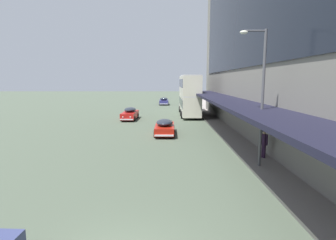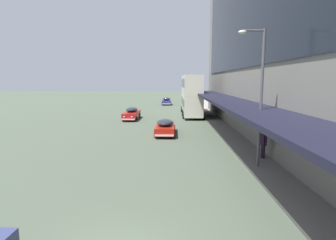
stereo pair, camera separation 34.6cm
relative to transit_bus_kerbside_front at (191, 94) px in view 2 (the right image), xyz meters
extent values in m
cube|color=beige|center=(0.00, 0.00, -1.48)|extent=(2.48, 11.28, 2.64)
cube|color=black|center=(0.00, 0.00, -1.16)|extent=(2.52, 10.37, 1.16)
cube|color=silver|center=(0.00, 0.00, -0.11)|extent=(2.38, 11.28, 0.12)
cube|color=beige|center=(0.00, 0.00, 1.26)|extent=(2.48, 11.28, 2.64)
cube|color=black|center=(0.00, 0.00, 1.57)|extent=(2.52, 10.37, 1.16)
cube|color=silver|center=(0.00, 0.00, 2.63)|extent=(2.38, 11.28, 0.12)
cube|color=black|center=(0.02, 5.67, 2.33)|extent=(1.22, 0.06, 0.36)
cylinder|color=black|center=(-1.21, 3.84, -2.65)|extent=(0.25, 1.00, 1.00)
cylinder|color=black|center=(1.23, 3.83, -2.65)|extent=(0.25, 1.00, 1.00)
cylinder|color=black|center=(-1.23, -3.49, -2.65)|extent=(0.25, 1.00, 1.00)
cylinder|color=black|center=(1.21, -3.50, -2.65)|extent=(0.25, 1.00, 1.00)
cylinder|color=black|center=(-1.22, -0.84, -2.65)|extent=(0.25, 1.00, 1.00)
cylinder|color=black|center=(1.22, -0.85, -2.65)|extent=(0.25, 1.00, 1.00)
cube|color=navy|center=(-3.99, 17.06, -2.55)|extent=(1.83, 4.25, 0.77)
ellipsoid|color=#1E232D|center=(-3.98, 16.84, -1.89)|extent=(1.61, 2.34, 0.61)
cube|color=silver|center=(-3.99, 19.23, -2.78)|extent=(1.73, 0.13, 0.14)
cube|color=silver|center=(-3.98, 14.88, -2.78)|extent=(1.73, 0.13, 0.14)
sphere|color=silver|center=(-4.49, 19.20, -2.50)|extent=(0.18, 0.18, 0.18)
sphere|color=silver|center=(-3.49, 19.20, -2.50)|extent=(0.18, 0.18, 0.18)
cylinder|color=black|center=(-4.90, 18.37, -2.83)|extent=(0.14, 0.64, 0.64)
cylinder|color=black|center=(-3.08, 18.38, -2.83)|extent=(0.14, 0.64, 0.64)
cylinder|color=black|center=(-4.89, 15.74, -2.83)|extent=(0.14, 0.64, 0.64)
cylinder|color=black|center=(-3.07, 15.74, -2.83)|extent=(0.14, 0.64, 0.64)
cube|color=#AB1714|center=(-8.12, -4.38, -2.53)|extent=(1.83, 4.83, 0.80)
ellipsoid|color=#1E232D|center=(-8.12, -4.14, -1.86)|extent=(1.57, 2.67, 0.60)
cube|color=silver|center=(-8.19, -6.82, -2.78)|extent=(1.62, 0.16, 0.14)
cube|color=silver|center=(-8.06, -1.93, -2.78)|extent=(1.62, 0.16, 0.14)
sphere|color=silver|center=(-7.72, -6.80, -2.48)|extent=(0.18, 0.18, 0.18)
sphere|color=silver|center=(-8.66, -6.78, -2.48)|extent=(0.18, 0.18, 0.18)
cylinder|color=black|center=(-7.31, -5.88, -2.83)|extent=(0.16, 0.64, 0.64)
cylinder|color=black|center=(-9.01, -5.84, -2.83)|extent=(0.16, 0.64, 0.64)
cylinder|color=black|center=(-7.24, -2.91, -2.83)|extent=(0.16, 0.64, 0.64)
cylinder|color=black|center=(-8.94, -2.87, -2.83)|extent=(0.16, 0.64, 0.64)
cube|color=#A81B0F|center=(-3.43, -14.00, -2.58)|extent=(1.79, 4.54, 0.70)
ellipsoid|color=#1E232D|center=(-3.43, -14.22, -1.96)|extent=(1.57, 2.50, 0.58)
cube|color=silver|center=(-3.41, -11.69, -2.78)|extent=(1.67, 0.13, 0.14)
cube|color=silver|center=(-3.45, -16.31, -2.78)|extent=(1.67, 0.13, 0.14)
sphere|color=silver|center=(-3.89, -11.71, -2.53)|extent=(0.18, 0.18, 0.18)
sphere|color=silver|center=(-2.93, -11.72, -2.53)|extent=(0.18, 0.18, 0.18)
cylinder|color=black|center=(-4.30, -12.59, -2.83)|extent=(0.15, 0.64, 0.64)
cylinder|color=black|center=(-2.54, -12.60, -2.83)|extent=(0.15, 0.64, 0.64)
cylinder|color=black|center=(-4.32, -15.39, -2.83)|extent=(0.15, 0.64, 0.64)
cylinder|color=black|center=(-2.57, -15.41, -2.83)|extent=(0.15, 0.64, 0.64)
cylinder|color=black|center=(3.03, -22.09, -2.57)|extent=(0.16, 0.16, 0.85)
cylinder|color=black|center=(3.07, -22.24, -2.57)|extent=(0.16, 0.16, 0.85)
cube|color=black|center=(3.05, -22.16, -1.80)|extent=(0.35, 0.45, 0.70)
cylinder|color=black|center=(2.97, -21.91, -1.76)|extent=(0.10, 0.10, 0.63)
cylinder|color=black|center=(3.13, -22.41, -1.76)|extent=(0.10, 0.10, 0.63)
sphere|color=tan|center=(3.05, -22.16, -1.34)|extent=(0.22, 0.22, 0.22)
cylinder|color=black|center=(3.05, -22.16, -1.26)|extent=(0.33, 0.33, 0.02)
cylinder|color=black|center=(3.05, -22.16, -1.20)|extent=(0.21, 0.21, 0.12)
cylinder|color=#4C4C51|center=(2.22, -23.77, 0.85)|extent=(0.16, 0.16, 7.71)
cylinder|color=#4C4C51|center=(1.62, -23.77, 4.61)|extent=(1.20, 0.10, 0.10)
ellipsoid|color=silver|center=(1.02, -23.77, 4.53)|extent=(0.44, 0.28, 0.20)
camera|label=1|loc=(-3.11, -38.52, 1.93)|focal=28.00mm
camera|label=2|loc=(-2.77, -38.52, 1.93)|focal=28.00mm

